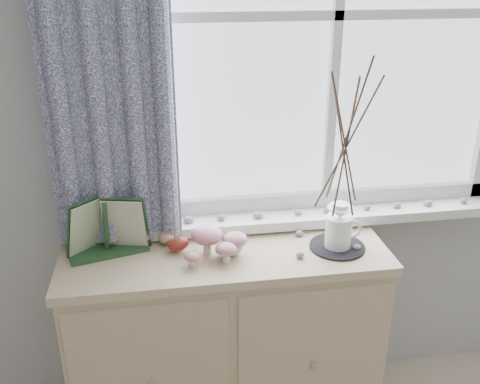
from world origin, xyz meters
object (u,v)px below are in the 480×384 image
(botanical_book, at_px, (105,229))
(toadstool_cluster, at_px, (216,241))
(sideboard, at_px, (226,343))
(twig_pitcher, at_px, (346,140))

(botanical_book, relative_size, toadstool_cluster, 1.37)
(botanical_book, bearing_deg, sideboard, -17.66)
(sideboard, distance_m, twig_pitcher, 0.94)
(sideboard, relative_size, botanical_book, 3.73)
(twig_pitcher, bearing_deg, sideboard, 171.25)
(sideboard, relative_size, twig_pitcher, 1.65)
(sideboard, bearing_deg, twig_pitcher, -6.23)
(sideboard, height_order, toadstool_cluster, toadstool_cluster)
(sideboard, distance_m, toadstool_cluster, 0.49)
(botanical_book, xyz_separation_m, twig_pitcher, (0.84, -0.06, 0.31))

